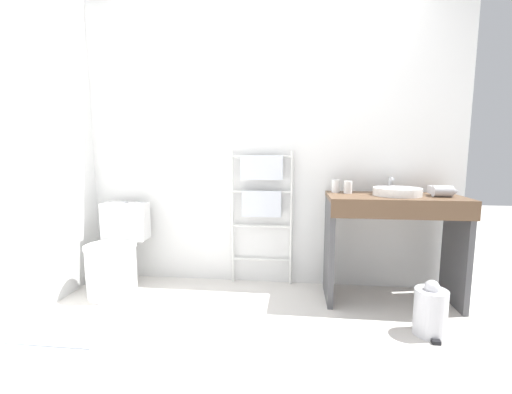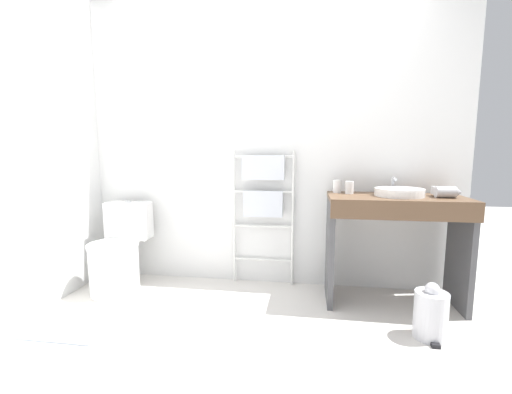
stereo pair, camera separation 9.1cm
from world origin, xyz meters
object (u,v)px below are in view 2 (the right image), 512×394
towel_radiator (263,194)px  trash_bin (431,314)px  cup_near_edge (349,188)px  cup_near_wall (337,186)px  toilet (118,255)px  hair_dryer (446,192)px  sink_basin (399,192)px

towel_radiator → trash_bin: (1.15, -0.72, -0.64)m
towel_radiator → cup_near_edge: size_ratio=11.93×
cup_near_wall → trash_bin: 1.10m
towel_radiator → cup_near_edge: 0.72m
towel_radiator → trash_bin: size_ratio=3.24×
trash_bin → cup_near_edge: bearing=128.0°
toilet → hair_dryer: 2.60m
sink_basin → cup_near_edge: bearing=165.5°
cup_near_edge → cup_near_wall: bearing=150.4°
cup_near_edge → hair_dryer: (0.66, -0.12, -0.01)m
towel_radiator → sink_basin: 1.07m
toilet → sink_basin: (2.23, 0.07, 0.56)m
toilet → towel_radiator: 1.31m
sink_basin → trash_bin: (0.10, -0.49, -0.70)m
trash_bin → cup_near_wall: bearing=130.7°
cup_near_wall → cup_near_edge: bearing=-29.6°
cup_near_edge → trash_bin: 1.03m
sink_basin → hair_dryer: 0.31m
toilet → hair_dryer: (2.53, 0.04, 0.57)m
cup_near_wall → toilet: bearing=-173.2°
hair_dryer → cup_near_wall: bearing=166.9°
cup_near_wall → towel_radiator: bearing=171.8°
cup_near_edge → hair_dryer: size_ratio=0.54×
cup_near_edge → trash_bin: size_ratio=0.27×
sink_basin → cup_near_wall: 0.46m
towel_radiator → cup_near_wall: size_ratio=11.31×
toilet → cup_near_edge: (1.88, 0.16, 0.58)m
toilet → cup_near_wall: cup_near_wall is taller
hair_dryer → sink_basin: bearing=173.9°
towel_radiator → sink_basin: towel_radiator is taller
sink_basin → trash_bin: 0.86m
toilet → trash_bin: (2.33, -0.41, -0.14)m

